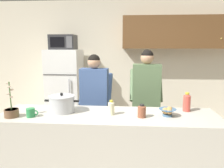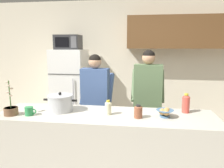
{
  "view_description": "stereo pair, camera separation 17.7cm",
  "coord_description": "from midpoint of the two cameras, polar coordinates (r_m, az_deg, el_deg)",
  "views": [
    {
      "loc": [
        0.23,
        -2.33,
        1.68
      ],
      "look_at": [
        0.0,
        0.55,
        1.17
      ],
      "focal_mm": 34.8,
      "sensor_mm": 36.0,
      "label": 1
    },
    {
      "loc": [
        0.4,
        -2.31,
        1.68
      ],
      "look_at": [
        0.0,
        0.55,
        1.17
      ],
      "focal_mm": 34.8,
      "sensor_mm": 36.0,
      "label": 2
    }
  ],
  "objects": [
    {
      "name": "bottle_mid_counter",
      "position": [
        2.35,
        9.07,
        -7.14
      ],
      "size": [
        0.09,
        0.09,
        0.14
      ],
      "color": "brown",
      "rests_on": "kitchen_island"
    },
    {
      "name": "person_by_sink",
      "position": [
        3.28,
        10.9,
        -1.94
      ],
      "size": [
        0.5,
        0.41,
        1.62
      ],
      "color": "black",
      "rests_on": "ground"
    },
    {
      "name": "bottle_far_corner",
      "position": [
        2.66,
        20.68,
        -4.79
      ],
      "size": [
        0.08,
        0.08,
        0.22
      ],
      "color": "#D84C3F",
      "rests_on": "kitchen_island"
    },
    {
      "name": "potted_orchid",
      "position": [
        2.63,
        -23.29,
        -6.16
      ],
      "size": [
        0.15,
        0.15,
        0.39
      ],
      "color": "brown",
      "rests_on": "kitchen_island"
    },
    {
      "name": "person_near_pot",
      "position": [
        3.19,
        -2.76,
        -2.97
      ],
      "size": [
        0.49,
        0.42,
        1.56
      ],
      "color": "black",
      "rests_on": "ground"
    },
    {
      "name": "cooking_pot",
      "position": [
        2.61,
        -11.53,
        -4.92
      ],
      "size": [
        0.41,
        0.3,
        0.23
      ],
      "color": "silver",
      "rests_on": "kitchen_island"
    },
    {
      "name": "refrigerator",
      "position": [
        4.47,
        -9.82,
        -1.45
      ],
      "size": [
        0.64,
        0.68,
        1.61
      ],
      "color": "white",
      "rests_on": "ground"
    },
    {
      "name": "kitchen_island",
      "position": [
        2.64,
        0.27,
        -17.51
      ],
      "size": [
        2.46,
        0.68,
        0.92
      ],
      "primitive_type": "cube",
      "color": "beige",
      "rests_on": "ground"
    },
    {
      "name": "microwave",
      "position": [
        4.36,
        -10.28,
        10.74
      ],
      "size": [
        0.48,
        0.37,
        0.28
      ],
      "color": "#2D2D30",
      "rests_on": "refrigerator"
    },
    {
      "name": "bread_bowl",
      "position": [
        2.44,
        15.79,
        -7.24
      ],
      "size": [
        0.19,
        0.19,
        0.1
      ],
      "color": "#4C7299",
      "rests_on": "kitchen_island"
    },
    {
      "name": "coffee_mug",
      "position": [
        2.55,
        -19.04,
        -6.77
      ],
      "size": [
        0.13,
        0.09,
        0.1
      ],
      "color": "#2D8C4C",
      "rests_on": "kitchen_island"
    },
    {
      "name": "back_wall_unit",
      "position": [
        4.58,
        7.09,
        6.74
      ],
      "size": [
        6.0,
        0.48,
        2.6
      ],
      "color": "beige",
      "rests_on": "ground"
    },
    {
      "name": "bottle_near_edge",
      "position": [
        2.43,
        1.09,
        -6.22
      ],
      "size": [
        0.07,
        0.07,
        0.17
      ],
      "color": "beige",
      "rests_on": "kitchen_island"
    }
  ]
}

